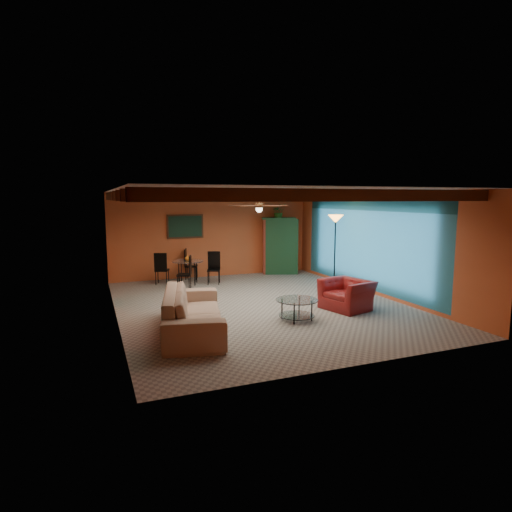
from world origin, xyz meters
name	(u,v)px	position (x,y,z in m)	size (l,w,h in m)	color
room	(257,205)	(0.00, 0.11, 2.36)	(6.52, 8.01, 2.71)	gray
sofa	(193,311)	(-1.93, -1.43, 0.40)	(2.72, 1.06, 0.79)	#A17F68
armchair	(347,295)	(1.72, -1.12, 0.34)	(1.05, 0.91, 0.68)	maroon
coffee_table	(297,309)	(0.25, -1.49, 0.23)	(0.88, 0.88, 0.45)	white
dining_table	(188,268)	(-1.05, 3.04, 0.48)	(1.85, 1.85, 0.96)	silver
armoire	(279,246)	(2.20, 3.70, 0.91)	(1.04, 0.51, 1.83)	maroon
floor_lamp	(335,252)	(2.65, 0.91, 1.04)	(0.43, 0.43, 2.08)	black
ceiling_fan	(259,206)	(0.00, 0.00, 2.36)	(1.50, 1.50, 0.44)	#472614
painting	(185,226)	(-0.90, 3.96, 1.65)	(1.05, 0.03, 0.65)	black
potted_plant	(279,212)	(2.20, 3.70, 2.08)	(0.45, 0.39, 0.50)	#26661E
vase	(187,249)	(-1.05, 3.04, 1.05)	(0.17, 0.17, 0.18)	orange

